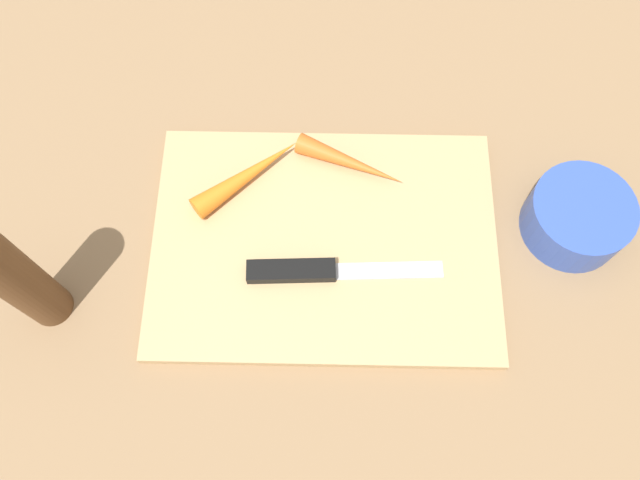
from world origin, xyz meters
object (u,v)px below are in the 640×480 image
object	(u,v)px
small_bowl	(573,217)
carrot_short	(346,162)
cutting_board	(320,242)
knife	(300,271)
pepper_grinder	(12,280)
carrot_long	(243,175)

from	to	relation	value
small_bowl	carrot_short	bearing A→B (deg)	-14.66
cutting_board	small_bowl	distance (m)	0.26
knife	pepper_grinder	world-z (taller)	pepper_grinder
carrot_short	carrot_long	xyz separation A→B (m)	(0.11, 0.02, 0.00)
knife	pepper_grinder	distance (m)	0.27
cutting_board	pepper_grinder	xyz separation A→B (m)	(0.28, 0.07, 0.08)
pepper_grinder	cutting_board	bearing A→B (deg)	-165.07
carrot_long	small_bowl	distance (m)	0.35
knife	pepper_grinder	size ratio (longest dim) A/B	1.22
knife	carrot_short	xyz separation A→B (m)	(-0.05, -0.12, 0.01)
cutting_board	knife	bearing A→B (deg)	61.44
cutting_board	small_bowl	world-z (taller)	small_bowl
carrot_short	pepper_grinder	world-z (taller)	pepper_grinder
cutting_board	knife	distance (m)	0.04
carrot_short	carrot_long	world-z (taller)	carrot_long
cutting_board	carrot_long	distance (m)	0.11
carrot_long	pepper_grinder	world-z (taller)	pepper_grinder
carrot_long	pepper_grinder	size ratio (longest dim) A/B	0.81
cutting_board	knife	world-z (taller)	knife
carrot_short	cutting_board	bearing A→B (deg)	-84.11
knife	carrot_long	bearing A→B (deg)	118.69
cutting_board	pepper_grinder	bearing A→B (deg)	14.93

